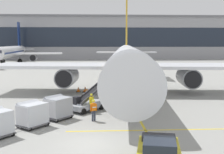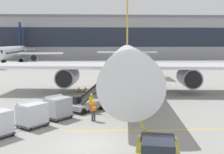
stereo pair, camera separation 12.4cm
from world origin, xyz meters
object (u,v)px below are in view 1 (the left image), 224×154
Objects in this scene: ground_crew_by_loader at (92,102)px; ground_crew_by_carts at (94,109)px; parked_airplane at (127,62)px; belt_loader at (89,101)px; baggage_cart_second at (32,114)px; distant_airplane at (10,52)px; safety_cone_wingtip at (78,89)px; safety_cone_engine_keepout at (87,91)px; safety_cone_nose_mark at (85,89)px; baggage_cart_lead at (58,107)px.

ground_crew_by_loader and ground_crew_by_carts have the same top height.
ground_crew_by_carts is (-4.13, -13.46, -2.81)m from parked_airplane.
belt_loader is 6.50m from baggage_cart_second.
distant_airplane is (-25.41, 65.10, 2.45)m from ground_crew_by_carts.
safety_cone_engine_keepout is at bearing -56.28° from safety_cone_wingtip.
parked_airplane is 7.13m from safety_cone_wingtip.
parked_airplane is 59.50m from distant_airplane.
ground_crew_by_loader is at bearing -84.88° from safety_cone_nose_mark.
parked_airplane reaches higher than safety_cone_engine_keepout.
baggage_cart_lead is at bearing -97.69° from safety_cone_nose_mark.
distant_airplane is (-23.34, 51.18, 3.13)m from safety_cone_wingtip.
ground_crew_by_loader is 2.64× the size of safety_cone_wingtip.
safety_cone_engine_keepout is at bearing 79.83° from baggage_cart_lead.
parked_airplane is at bearing 14.04° from safety_cone_engine_keepout.
ground_crew_by_carts reaches higher than safety_cone_nose_mark.
distant_airplane is at bearing 107.43° from baggage_cart_second.
ground_crew_by_carts is at bearing -68.68° from distant_airplane.
baggage_cart_lead is at bearing -130.17° from belt_loader.
baggage_cart_second is at bearing -120.41° from parked_airplane.
ground_crew_by_loader is 11.33m from safety_cone_wingtip.
ground_crew_by_loader is at bearing 94.37° from ground_crew_by_carts.
distant_airplane is (-25.20, 62.34, 2.45)m from ground_crew_by_loader.
baggage_cart_lead reaches higher than safety_cone_wingtip.
parked_airplane reaches higher than safety_cone_wingtip.
baggage_cart_lead is at bearing -70.74° from distant_airplane.
safety_cone_nose_mark is (-1.20, 13.82, -0.64)m from ground_crew_by_carts.
distant_airplane is (-24.49, 52.91, 3.10)m from safety_cone_engine_keepout.
parked_airplane is at bearing 64.48° from belt_loader.
parked_airplane is 6.26m from safety_cone_engine_keepout.
belt_loader reaches higher than ground_crew_by_carts.
parked_airplane is at bearing 72.92° from ground_crew_by_carts.
parked_airplane is at bearing 67.90° from ground_crew_by_loader.
belt_loader is at bearing 106.04° from ground_crew_by_loader.
safety_cone_nose_mark is at bearing 95.12° from ground_crew_by_loader.
parked_airplane is 25.15× the size of ground_crew_by_carts.
baggage_cart_lead is 1.51× the size of ground_crew_by_loader.
belt_loader reaches higher than ground_crew_by_loader.
safety_cone_engine_keepout is (-5.05, -1.26, -3.46)m from parked_airplane.
ground_crew_by_carts is at bearing -85.63° from ground_crew_by_loader.
baggage_cart_second is 1.51× the size of ground_crew_by_carts.
ground_crew_by_loader is (4.33, 4.09, -0.00)m from baggage_cart_second.
safety_cone_nose_mark is (0.87, -0.10, 0.03)m from safety_cone_wingtip.
safety_cone_engine_keepout is (2.04, 11.35, -0.65)m from baggage_cart_lead.
belt_loader is 1.79× the size of baggage_cart_lead.
parked_airplane reaches higher than baggage_cart_lead.
ground_crew_by_carts is 2.44× the size of safety_cone_engine_keepout.
baggage_cart_second is (-4.05, -5.09, 0.12)m from belt_loader.
parked_airplane reaches higher than baggage_cart_second.
baggage_cart_lead is 3.69× the size of safety_cone_engine_keepout.
baggage_cart_lead is 3.63× the size of safety_cone_nose_mark.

